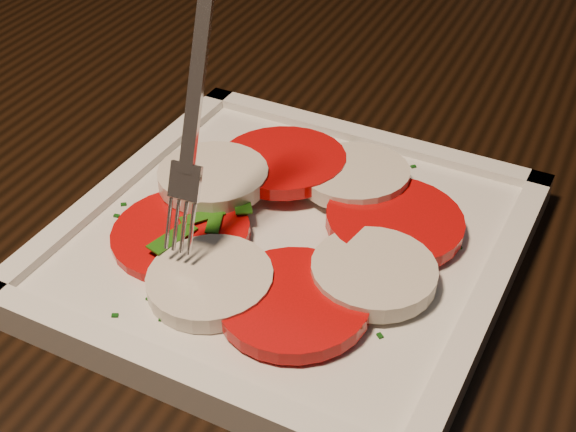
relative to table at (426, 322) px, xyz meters
The scene contains 4 objects.
table is the anchor object (origin of this frame).
plate 0.15m from the table, 131.08° to the right, with size 0.25×0.25×0.01m, color silver.
caprese_salad 0.16m from the table, 131.16° to the right, with size 0.20×0.21×0.02m.
fork 0.26m from the table, 137.83° to the right, with size 0.03×0.07×0.15m, color white, non-canonical shape.
Camera 1 is at (0.16, -0.56, 1.06)m, focal length 50.00 mm.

